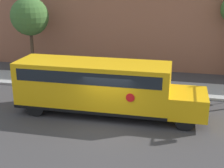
{
  "coord_description": "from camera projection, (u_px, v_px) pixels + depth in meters",
  "views": [
    {
      "loc": [
        3.46,
        -14.01,
        7.07
      ],
      "look_at": [
        -0.15,
        2.08,
        1.61
      ],
      "focal_mm": 50.0,
      "sensor_mm": 36.0,
      "label": 1
    }
  ],
  "objects": [
    {
      "name": "ground_plane",
      "position": [
        106.0,
        127.0,
        15.92
      ],
      "size": [
        60.0,
        60.0,
        0.0
      ],
      "primitive_type": "plane",
      "color": "#3A3838"
    },
    {
      "name": "sidewalk_strip",
      "position": [
        128.0,
        86.0,
        21.92
      ],
      "size": [
        44.0,
        3.0,
        0.15
      ],
      "color": "#9E9E99",
      "rests_on": "ground"
    },
    {
      "name": "building_backdrop",
      "position": [
        141.0,
        18.0,
        26.68
      ],
      "size": [
        32.0,
        4.0,
        8.17
      ],
      "color": "#935B42",
      "rests_on": "ground"
    },
    {
      "name": "school_bus",
      "position": [
        100.0,
        85.0,
        17.0
      ],
      "size": [
        10.27,
        2.57,
        2.93
      ],
      "color": "#EAA80F",
      "rests_on": "ground"
    },
    {
      "name": "tree_near_sidewalk",
      "position": [
        30.0,
        17.0,
        24.19
      ],
      "size": [
        2.96,
        2.96,
        5.94
      ],
      "color": "#423323",
      "rests_on": "ground"
    }
  ]
}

